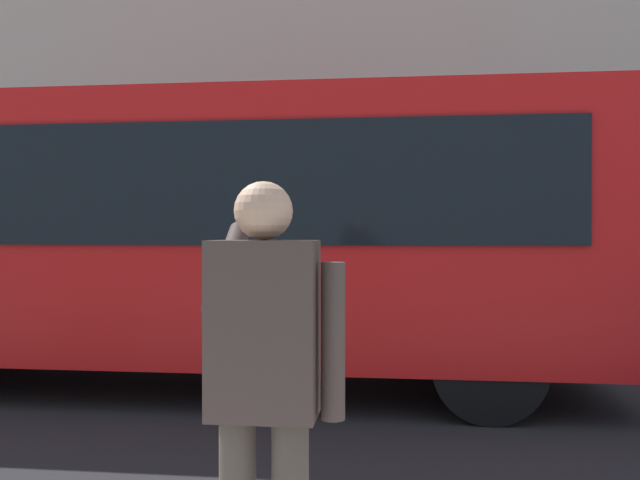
{
  "coord_description": "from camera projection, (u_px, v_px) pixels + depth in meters",
  "views": [
    {
      "loc": [
        -0.81,
        7.03,
        1.66
      ],
      "look_at": [
        0.03,
        -0.22,
        1.58
      ],
      "focal_mm": 36.54,
      "sensor_mm": 36.0,
      "label": 1
    }
  ],
  "objects": [
    {
      "name": "ground_plane",
      "position": [
        321.0,
        385.0,
        7.1
      ],
      "size": [
        60.0,
        60.0,
        0.0
      ],
      "primitive_type": "plane",
      "color": "#232326"
    },
    {
      "name": "building_facade_far",
      "position": [
        358.0,
        29.0,
        13.78
      ],
      "size": [
        28.0,
        1.55,
        12.0
      ],
      "color": "beige",
      "rests_on": "ground_plane"
    },
    {
      "name": "red_bus",
      "position": [
        192.0,
        231.0,
        7.09
      ],
      "size": [
        9.05,
        2.54,
        3.08
      ],
      "color": "red",
      "rests_on": "ground_plane"
    },
    {
      "name": "pedestrian_photographer",
      "position": [
        265.0,
        371.0,
        2.43
      ],
      "size": [
        0.53,
        0.52,
        1.7
      ],
      "color": "#4C4238",
      "rests_on": "sidewalk_curb"
    }
  ]
}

